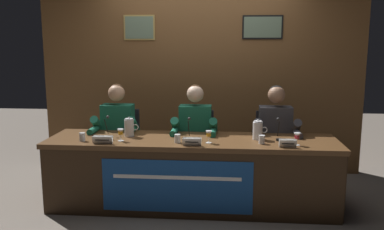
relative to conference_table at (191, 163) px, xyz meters
name	(u,v)px	position (x,y,z in m)	size (l,w,h in m)	color
ground_plane	(192,205)	(0.00, 0.11, -0.49)	(12.00, 12.00, 0.00)	#70665B
wall_back_panelled	(200,73)	(0.00, 1.40, 0.81)	(4.19, 0.14, 2.60)	brown
conference_table	(191,163)	(0.00, 0.00, 0.00)	(2.99, 0.75, 0.73)	brown
chair_left	(121,149)	(-0.89, 0.66, -0.04)	(0.44, 0.44, 0.92)	black
panelist_left	(116,130)	(-0.89, 0.46, 0.23)	(0.51, 0.48, 1.24)	black
nameplate_left	(103,140)	(-0.86, -0.17, 0.27)	(0.20, 0.06, 0.08)	white
juice_glass_left	(121,133)	(-0.71, -0.05, 0.32)	(0.06, 0.06, 0.12)	white
water_cup_left	(82,137)	(-1.09, -0.09, 0.27)	(0.06, 0.06, 0.08)	silver
microphone_left	(106,130)	(-0.91, 0.10, 0.31)	(0.06, 0.17, 0.22)	black
chair_center	(196,151)	(0.00, 0.66, -0.04)	(0.44, 0.44, 0.92)	black
panelist_center	(195,131)	(0.00, 0.46, 0.23)	(0.51, 0.48, 1.24)	black
nameplate_center	(192,142)	(0.03, -0.18, 0.27)	(0.18, 0.06, 0.08)	white
juice_glass_center	(209,134)	(0.18, -0.06, 0.32)	(0.06, 0.06, 0.12)	white
water_cup_center	(177,139)	(-0.13, -0.07, 0.27)	(0.06, 0.06, 0.08)	silver
microphone_center	(189,132)	(-0.03, 0.08, 0.31)	(0.06, 0.17, 0.22)	black
chair_right	(273,152)	(0.90, 0.66, -0.04)	(0.44, 0.44, 0.92)	black
panelist_right	(276,133)	(0.90, 0.46, 0.23)	(0.51, 0.48, 1.24)	black
nameplate_right	(288,143)	(0.94, -0.17, 0.27)	(0.16, 0.06, 0.08)	white
juice_glass_right	(297,137)	(1.04, -0.08, 0.32)	(0.06, 0.06, 0.12)	white
water_cup_right	(262,140)	(0.70, -0.04, 0.27)	(0.06, 0.06, 0.08)	silver
microphone_right	(279,133)	(0.89, 0.14, 0.31)	(0.06, 0.17, 0.22)	black
water_pitcher_left_side	(129,127)	(-0.67, 0.16, 0.33)	(0.15, 0.10, 0.21)	silver
water_pitcher_right_side	(258,130)	(0.68, 0.14, 0.33)	(0.15, 0.10, 0.21)	silver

